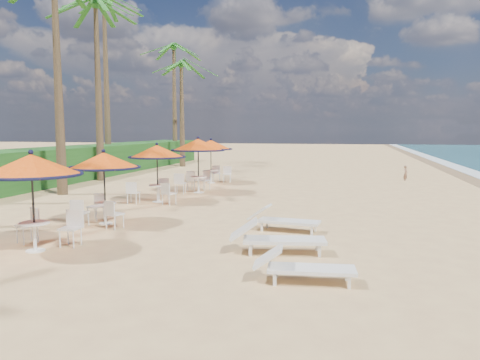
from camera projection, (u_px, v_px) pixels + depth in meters
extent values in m
plane|color=tan|center=(265.00, 266.00, 9.51)|extent=(160.00, 160.00, 0.00)
cube|color=#194716|center=(35.00, 167.00, 23.11)|extent=(3.00, 40.00, 1.80)
cylinder|color=black|center=(33.00, 203.00, 10.56)|extent=(0.05, 0.05, 2.23)
cone|color=#FF5B16|center=(31.00, 165.00, 10.47)|extent=(2.23, 2.23, 0.48)
torus|color=black|center=(32.00, 175.00, 10.49)|extent=(2.23, 2.23, 0.07)
sphere|color=black|center=(31.00, 152.00, 10.44)|extent=(0.12, 0.12, 0.12)
cylinder|color=white|center=(34.00, 223.00, 10.61)|extent=(0.68, 0.68, 0.04)
cylinder|color=white|center=(35.00, 237.00, 10.64)|extent=(0.08, 0.08, 0.68)
cylinder|color=black|center=(105.00, 188.00, 13.65)|extent=(0.05, 0.05, 2.11)
cone|color=#FF5B16|center=(104.00, 160.00, 13.57)|extent=(2.11, 2.11, 0.46)
torus|color=black|center=(104.00, 167.00, 13.59)|extent=(2.11, 2.11, 0.06)
sphere|color=black|center=(104.00, 151.00, 13.54)|extent=(0.11, 0.11, 0.11)
cylinder|color=white|center=(105.00, 203.00, 13.70)|extent=(0.64, 0.64, 0.04)
cylinder|color=white|center=(105.00, 213.00, 13.73)|extent=(0.07, 0.07, 0.64)
cylinder|color=black|center=(157.00, 174.00, 17.76)|extent=(0.05, 0.05, 2.18)
cone|color=#FF5B16|center=(157.00, 151.00, 17.67)|extent=(2.18, 2.18, 0.47)
torus|color=black|center=(157.00, 157.00, 17.69)|extent=(2.19, 2.19, 0.07)
sphere|color=black|center=(157.00, 144.00, 17.64)|extent=(0.11, 0.11, 0.11)
cylinder|color=white|center=(158.00, 185.00, 17.81)|extent=(0.66, 0.66, 0.04)
cylinder|color=white|center=(158.00, 194.00, 17.84)|extent=(0.08, 0.08, 0.66)
cylinder|color=black|center=(198.00, 166.00, 20.39)|extent=(0.05, 0.05, 2.37)
cone|color=#FF5B16|center=(198.00, 145.00, 20.29)|extent=(2.37, 2.37, 0.51)
torus|color=black|center=(198.00, 150.00, 20.32)|extent=(2.37, 2.37, 0.07)
sphere|color=black|center=(198.00, 138.00, 20.26)|extent=(0.12, 0.12, 0.12)
cylinder|color=white|center=(198.00, 177.00, 20.44)|extent=(0.72, 0.72, 0.04)
cylinder|color=white|center=(199.00, 185.00, 20.48)|extent=(0.08, 0.08, 0.72)
cylinder|color=black|center=(211.00, 162.00, 24.08)|extent=(0.05, 0.05, 2.23)
cone|color=#FF5B16|center=(211.00, 145.00, 23.98)|extent=(2.23, 2.23, 0.48)
torus|color=black|center=(211.00, 149.00, 24.01)|extent=(2.23, 2.23, 0.07)
sphere|color=black|center=(211.00, 139.00, 23.95)|extent=(0.12, 0.12, 0.12)
cylinder|color=white|center=(211.00, 170.00, 24.13)|extent=(0.68, 0.68, 0.04)
cylinder|color=white|center=(211.00, 177.00, 24.16)|extent=(0.08, 0.08, 0.68)
cube|color=white|center=(312.00, 269.00, 8.45)|extent=(1.63, 0.73, 0.07)
cube|color=white|center=(268.00, 257.00, 8.52)|extent=(0.58, 0.63, 0.39)
cube|color=white|center=(311.00, 277.00, 8.46)|extent=(0.06, 0.06, 0.22)
cube|color=white|center=(284.00, 240.00, 10.47)|extent=(1.92, 0.98, 0.08)
cube|color=white|center=(244.00, 229.00, 10.50)|extent=(0.72, 0.77, 0.46)
cube|color=white|center=(284.00, 248.00, 10.49)|extent=(0.06, 0.06, 0.26)
cube|color=white|center=(289.00, 221.00, 12.73)|extent=(1.74, 0.82, 0.07)
cube|color=white|center=(260.00, 212.00, 13.00)|extent=(0.63, 0.68, 0.42)
cube|color=white|center=(289.00, 227.00, 12.75)|extent=(0.06, 0.06, 0.24)
cone|color=brown|center=(58.00, 87.00, 19.47)|extent=(0.44, 0.44, 9.08)
cone|color=brown|center=(98.00, 94.00, 25.00)|extent=(0.44, 0.44, 9.33)
sphere|color=#1A5C1A|center=(95.00, 4.00, 24.50)|extent=(0.56, 0.56, 0.56)
cone|color=brown|center=(106.00, 87.00, 30.09)|extent=(0.44, 0.44, 10.95)
cone|color=brown|center=(182.00, 116.00, 34.71)|extent=(0.44, 0.44, 7.53)
sphere|color=#1A5C1A|center=(181.00, 64.00, 34.30)|extent=(0.56, 0.56, 0.56)
cone|color=brown|center=(175.00, 106.00, 38.44)|extent=(0.44, 0.44, 9.42)
sphere|color=#1A5C1A|center=(174.00, 47.00, 37.93)|extent=(0.56, 0.56, 0.56)
imported|color=brown|center=(406.00, 173.00, 25.10)|extent=(0.33, 0.38, 0.89)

